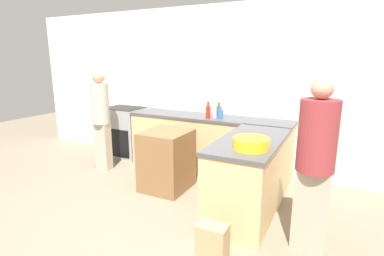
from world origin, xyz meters
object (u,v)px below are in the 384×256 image
Objects in this scene: olive_oil_bottle at (219,110)px; water_bottle_blue at (220,114)px; vinegar_bottle_clear at (214,111)px; paper_bag at (213,244)px; person_by_range at (101,116)px; island_table at (167,160)px; mixing_bowl at (251,143)px; range_oven at (125,132)px; hot_sauce_bottle at (208,112)px; person_at_peninsula at (315,160)px.

olive_oil_bottle is 1.10× the size of water_bottle_blue.
vinegar_bottle_clear is (0.01, -0.23, 0.02)m from olive_oil_bottle.
olive_oil_bottle is 2.59m from paper_bag.
olive_oil_bottle is 0.13× the size of person_by_range.
mixing_bowl reaches higher than island_table.
range_oven is 1.96m from vinegar_bottle_clear.
island_table is at bearing -120.16° from water_bottle_blue.
mixing_bowl is 2.82m from person_by_range.
range_oven is at bearing 174.83° from hot_sauce_bottle.
water_bottle_blue is 2.04m from person_at_peninsula.
island_table is 1.11m from vinegar_bottle_clear.
olive_oil_bottle is at bearing 27.50° from person_by_range.
hot_sauce_bottle is 2.34m from paper_bag.
paper_bag is at bearing -44.59° from island_table.
person_by_range is at bearing 172.39° from island_table.
range_oven is at bearing 148.44° from island_table.
vinegar_bottle_clear is 1.01× the size of hot_sauce_bottle.
paper_bag is at bearing -100.08° from mixing_bowl.
vinegar_bottle_clear is 0.12m from hot_sauce_bottle.
paper_bag is at bearing -64.83° from hot_sauce_bottle.
range_oven is 2.46× the size of mixing_bowl.
olive_oil_bottle is (-1.00, 1.60, 0.03)m from mixing_bowl.
island_table is at bearing -31.56° from range_oven.
person_at_peninsula is 1.24m from paper_bag.
person_by_range reaches higher than paper_bag.
hot_sauce_bottle reaches higher than range_oven.
olive_oil_bottle reaches higher than paper_bag.
hot_sauce_bottle is at bearing -99.25° from olive_oil_bottle.
water_bottle_blue is (1.99, -0.09, 0.54)m from range_oven.
vinegar_bottle_clear is at bearing -86.26° from olive_oil_bottle.
hot_sauce_bottle is at bearing 68.14° from island_table.
person_by_range reaches higher than olive_oil_bottle.
vinegar_bottle_clear reaches higher than hot_sauce_bottle.
person_at_peninsula is at bearing -12.23° from person_by_range.
hot_sauce_bottle is 1.78m from person_by_range.
island_table is at bearing -108.27° from olive_oil_bottle.
person_by_range reaches higher than island_table.
mixing_bowl is (1.36, -0.52, 0.56)m from island_table.
paper_bag is (-0.12, -0.70, -0.79)m from mixing_bowl.
person_at_peninsula is at bearing -37.76° from hot_sauce_bottle.
olive_oil_bottle is at bearing 71.73° from island_table.
hot_sauce_bottle is at bearing -158.11° from water_bottle_blue.
vinegar_bottle_clear is 0.12m from water_bottle_blue.
olive_oil_bottle is at bearing 135.08° from person_at_peninsula.
person_at_peninsula is at bearing 41.53° from paper_bag.
olive_oil_bottle reaches higher than island_table.
paper_bag is at bearing -69.88° from water_bottle_blue.
person_by_range is at bearing -161.00° from hot_sauce_bottle.
person_at_peninsula is 4.37× the size of paper_bag.
person_at_peninsula is (1.62, -1.40, -0.12)m from vinegar_bottle_clear.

